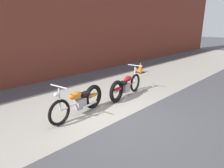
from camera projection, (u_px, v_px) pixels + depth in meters
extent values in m
plane|color=#47474C|center=(120.00, 120.00, 5.24)|extent=(80.00, 80.00, 0.00)
cube|color=#9E998E|center=(80.00, 103.00, 6.42)|extent=(36.00, 3.50, 0.01)
cube|color=brown|center=(24.00, 9.00, 7.86)|extent=(36.00, 0.50, 6.07)
torus|color=black|center=(59.00, 113.00, 4.91)|extent=(0.68, 0.19, 0.68)
torus|color=black|center=(93.00, 97.00, 5.92)|extent=(0.74, 0.25, 0.73)
cylinder|color=silver|center=(78.00, 103.00, 5.40)|extent=(1.23, 0.26, 0.06)
cube|color=#99999E|center=(80.00, 103.00, 5.48)|extent=(0.35, 0.27, 0.28)
ellipsoid|color=orange|center=(75.00, 95.00, 5.27)|extent=(0.47, 0.26, 0.20)
ellipsoid|color=orange|center=(92.00, 95.00, 5.86)|extent=(0.46, 0.25, 0.10)
cube|color=black|center=(85.00, 94.00, 5.57)|extent=(0.31, 0.24, 0.08)
cylinder|color=silver|center=(60.00, 100.00, 4.85)|extent=(0.05, 0.05, 0.62)
cylinder|color=silver|center=(59.00, 86.00, 4.74)|extent=(0.13, 0.58, 0.03)
sphere|color=white|center=(56.00, 95.00, 4.72)|extent=(0.11, 0.11, 0.11)
cylinder|color=silver|center=(90.00, 104.00, 5.61)|extent=(0.55, 0.15, 0.06)
torus|color=black|center=(135.00, 83.00, 7.43)|extent=(0.68, 0.21, 0.68)
torus|color=black|center=(117.00, 91.00, 6.38)|extent=(0.74, 0.27, 0.73)
cylinder|color=silver|center=(127.00, 86.00, 6.90)|extent=(1.22, 0.29, 0.06)
cube|color=#99999E|center=(125.00, 88.00, 6.84)|extent=(0.36, 0.28, 0.28)
ellipsoid|color=red|center=(128.00, 79.00, 6.89)|extent=(0.47, 0.27, 0.20)
ellipsoid|color=red|center=(117.00, 89.00, 6.41)|extent=(0.47, 0.26, 0.10)
cube|color=black|center=(123.00, 83.00, 6.62)|extent=(0.31, 0.25, 0.08)
cylinder|color=silver|center=(135.00, 75.00, 7.30)|extent=(0.05, 0.05, 0.62)
cylinder|color=silver|center=(135.00, 65.00, 7.20)|extent=(0.14, 0.58, 0.03)
sphere|color=white|center=(136.00, 70.00, 7.33)|extent=(0.11, 0.11, 0.11)
cylinder|color=silver|center=(118.00, 91.00, 6.76)|extent=(0.55, 0.16, 0.06)
cone|color=orange|center=(140.00, 68.00, 10.36)|extent=(0.32, 0.32, 0.55)
cube|color=black|center=(140.00, 72.00, 10.43)|extent=(0.40, 0.40, 0.04)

